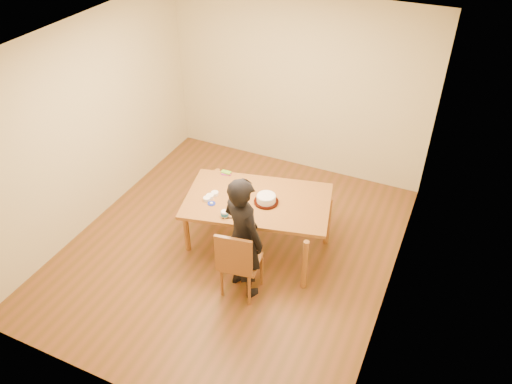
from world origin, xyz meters
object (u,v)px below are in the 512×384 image
at_px(dining_table, 258,201).
at_px(dining_chair, 242,262).
at_px(cake, 266,199).
at_px(cake_plate, 266,202).
at_px(person, 243,237).

bearing_deg(dining_table, dining_chair, -92.15).
height_order(dining_chair, cake, cake).
relative_size(cake_plate, cake, 1.29).
bearing_deg(cake, person, -87.44).
distance_m(cake, person, 0.72).
xyz_separation_m(dining_chair, cake, (-0.03, 0.76, 0.36)).
bearing_deg(dining_chair, cake, 83.15).
distance_m(cake_plate, cake, 0.05).
bearing_deg(dining_chair, cake_plate, 83.15).
bearing_deg(cake, dining_chair, -87.59).
height_order(cake, person, person).
distance_m(dining_table, person, 0.75).
height_order(dining_chair, person, person).
xyz_separation_m(cake, person, (0.03, -0.72, -0.03)).
bearing_deg(dining_table, cake, -18.36).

